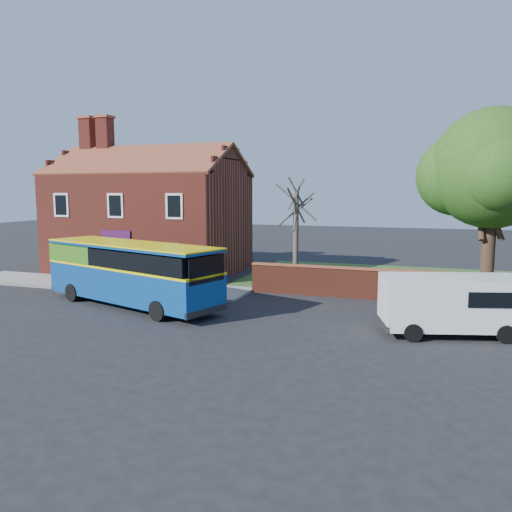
% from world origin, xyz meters
% --- Properties ---
extents(ground, '(120.00, 120.00, 0.00)m').
position_xyz_m(ground, '(0.00, 0.00, 0.00)').
color(ground, black).
rests_on(ground, ground).
extents(pavement, '(18.00, 3.50, 0.12)m').
position_xyz_m(pavement, '(-7.00, 5.75, 0.06)').
color(pavement, gray).
rests_on(pavement, ground).
extents(kerb, '(18.00, 0.15, 0.14)m').
position_xyz_m(kerb, '(-7.00, 4.00, 0.07)').
color(kerb, slate).
rests_on(kerb, ground).
extents(grass_strip, '(26.00, 12.00, 0.04)m').
position_xyz_m(grass_strip, '(13.00, 13.00, 0.02)').
color(grass_strip, '#426B28').
rests_on(grass_strip, ground).
extents(shop_building, '(12.30, 8.13, 10.50)m').
position_xyz_m(shop_building, '(-7.02, 11.50, 3.41)').
color(shop_building, maroon).
rests_on(shop_building, ground).
extents(boundary_wall, '(22.00, 0.38, 1.60)m').
position_xyz_m(boundary_wall, '(13.00, 7.00, 0.81)').
color(boundary_wall, maroon).
rests_on(boundary_wall, ground).
extents(bus, '(10.21, 5.54, 3.03)m').
position_xyz_m(bus, '(-2.63, 1.89, 1.72)').
color(bus, navy).
rests_on(bus, ground).
extents(van_near, '(5.54, 3.39, 2.27)m').
position_xyz_m(van_near, '(11.94, 1.49, 1.27)').
color(van_near, white).
rests_on(van_near, ground).
extents(large_tree, '(8.10, 6.41, 9.88)m').
position_xyz_m(large_tree, '(14.19, 11.13, 6.47)').
color(large_tree, black).
rests_on(large_tree, ground).
extents(bare_tree, '(2.22, 2.65, 5.93)m').
position_xyz_m(bare_tree, '(3.88, 9.05, 3.04)').
color(bare_tree, '#4C4238').
rests_on(bare_tree, ground).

